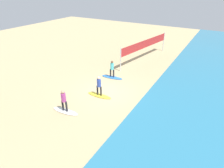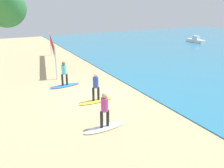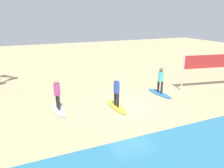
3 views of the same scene
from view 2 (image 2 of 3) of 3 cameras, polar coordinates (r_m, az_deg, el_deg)
The scene contains 9 objects.
ground_plane at distance 14.33m, azimuth -4.59°, elevation -3.10°, with size 60.00×60.00×0.00m, color tan.
surfboard_blue at distance 16.38m, azimuth -11.37°, elevation -0.38°, with size 2.10×0.56×0.09m, color blue.
surfer_blue at distance 16.09m, azimuth -11.60°, elevation 2.95°, with size 0.32×0.46×1.64m.
surfboard_yellow at distance 13.60m, azimuth -3.91°, elevation -4.11°, with size 2.10×0.56×0.09m, color yellow.
surfer_yellow at distance 13.25m, azimuth -4.00°, elevation -0.16°, with size 0.32×0.46×1.64m.
surfboard_white at distance 10.81m, azimuth -1.77°, elevation -10.53°, with size 2.10×0.56×0.09m, color white.
surfer_white at distance 10.36m, azimuth -1.82°, elevation -5.75°, with size 0.32×0.46×1.64m.
volleyball_net at distance 22.02m, azimuth -14.35°, elevation 9.02°, with size 8.94×1.79×2.50m.
boat_white at distance 36.58m, azimuth 19.75°, elevation 10.01°, with size 2.83×1.02×0.94m.
Camera 2 is at (12.30, -5.03, 5.36)m, focal length 37.51 mm.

